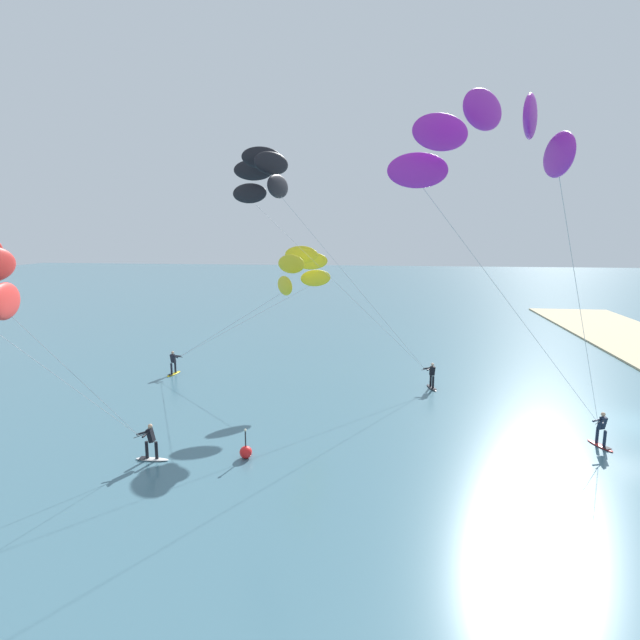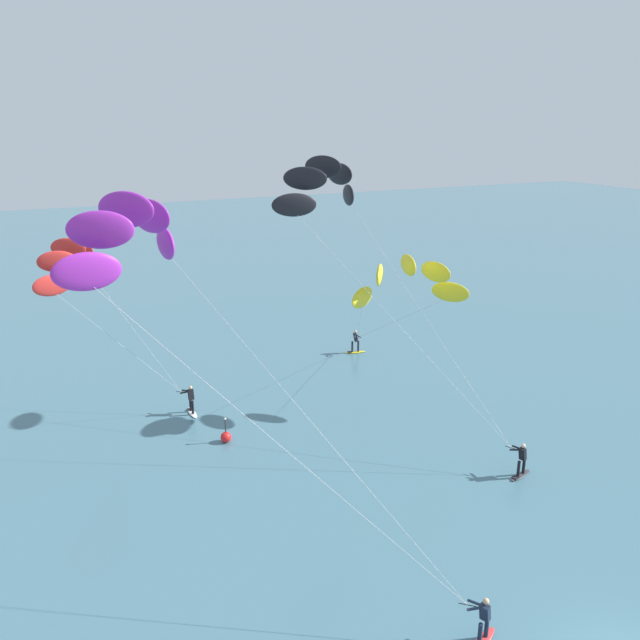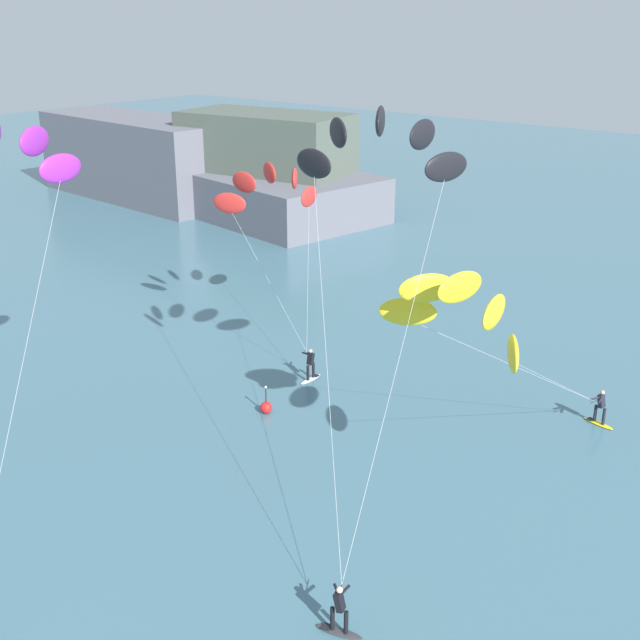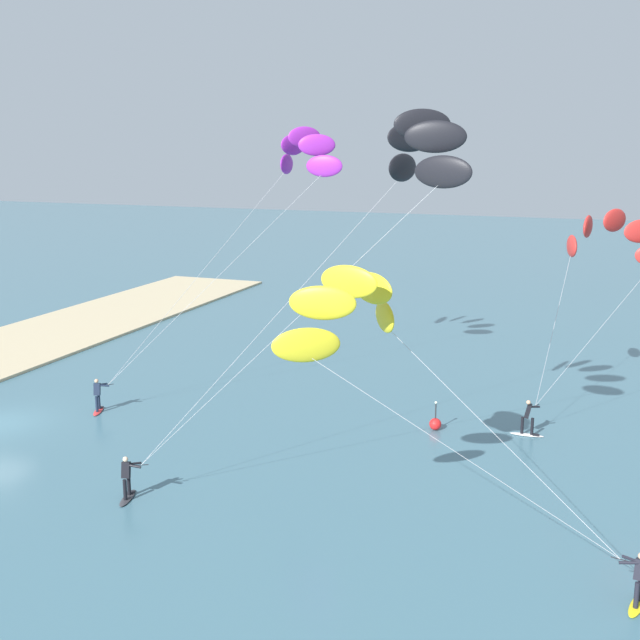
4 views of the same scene
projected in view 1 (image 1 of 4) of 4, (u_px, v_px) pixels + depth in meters
kitesurfer_nearshore at (489, 156)px, 14.51m from camera, size 11.79×10.67×13.84m
kitesurfer_mid_water at (269, 183)px, 26.16m from camera, size 9.63×12.20×14.19m
kitesurfer_downwind at (296, 272)px, 31.14m from camera, size 6.59×11.42×9.07m
marker_buoy at (246, 452)px, 22.49m from camera, size 0.56×0.56×1.38m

